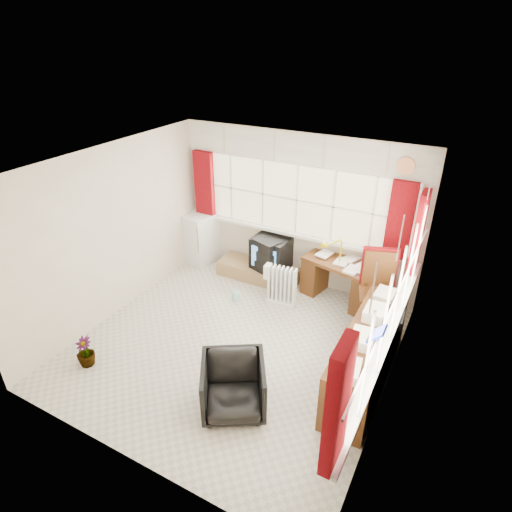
{
  "coord_description": "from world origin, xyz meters",
  "views": [
    {
      "loc": [
        2.41,
        -3.9,
        3.86
      ],
      "look_at": [
        0.03,
        0.55,
        1.14
      ],
      "focal_mm": 30.0,
      "sensor_mm": 36.0,
      "label": 1
    }
  ],
  "objects_px": {
    "radiator": "(282,290)",
    "task_chair": "(377,287)",
    "tv_bench": "(258,272)",
    "crt_tv": "(272,252)",
    "desk": "(341,279)",
    "mini_fridge": "(200,237)",
    "credenza": "(367,355)",
    "desk_lamp": "(341,246)",
    "office_chair": "(233,387)"
  },
  "relations": [
    {
      "from": "task_chair",
      "to": "crt_tv",
      "type": "height_order",
      "value": "task_chair"
    },
    {
      "from": "desk",
      "to": "credenza",
      "type": "xyz_separation_m",
      "value": [
        0.84,
        -1.55,
        0.01
      ]
    },
    {
      "from": "mini_fridge",
      "to": "desk_lamp",
      "type": "bearing_deg",
      "value": -2.61
    },
    {
      "from": "radiator",
      "to": "credenza",
      "type": "height_order",
      "value": "credenza"
    },
    {
      "from": "desk_lamp",
      "to": "credenza",
      "type": "bearing_deg",
      "value": -59.72
    },
    {
      "from": "desk_lamp",
      "to": "crt_tv",
      "type": "bearing_deg",
      "value": 173.57
    },
    {
      "from": "desk",
      "to": "crt_tv",
      "type": "height_order",
      "value": "crt_tv"
    },
    {
      "from": "radiator",
      "to": "crt_tv",
      "type": "bearing_deg",
      "value": 127.46
    },
    {
      "from": "tv_bench",
      "to": "crt_tv",
      "type": "distance_m",
      "value": 0.46
    },
    {
      "from": "office_chair",
      "to": "tv_bench",
      "type": "height_order",
      "value": "office_chair"
    },
    {
      "from": "credenza",
      "to": "mini_fridge",
      "type": "relative_size",
      "value": 2.17
    },
    {
      "from": "desk_lamp",
      "to": "radiator",
      "type": "relative_size",
      "value": 0.66
    },
    {
      "from": "task_chair",
      "to": "credenza",
      "type": "xyz_separation_m",
      "value": [
        0.2,
        -1.15,
        -0.25
      ]
    },
    {
      "from": "tv_bench",
      "to": "mini_fridge",
      "type": "bearing_deg",
      "value": 176.35
    },
    {
      "from": "crt_tv",
      "to": "radiator",
      "type": "bearing_deg",
      "value": -52.54
    },
    {
      "from": "desk_lamp",
      "to": "crt_tv",
      "type": "xyz_separation_m",
      "value": [
        -1.2,
        0.14,
        -0.46
      ]
    },
    {
      "from": "task_chair",
      "to": "radiator",
      "type": "height_order",
      "value": "task_chair"
    },
    {
      "from": "radiator",
      "to": "desk",
      "type": "bearing_deg",
      "value": 37.8
    },
    {
      "from": "task_chair",
      "to": "office_chair",
      "type": "relative_size",
      "value": 1.68
    },
    {
      "from": "office_chair",
      "to": "crt_tv",
      "type": "bearing_deg",
      "value": 76.36
    },
    {
      "from": "desk",
      "to": "mini_fridge",
      "type": "xyz_separation_m",
      "value": [
        -2.69,
        0.05,
        0.08
      ]
    },
    {
      "from": "tv_bench",
      "to": "mini_fridge",
      "type": "relative_size",
      "value": 1.52
    },
    {
      "from": "office_chair",
      "to": "tv_bench",
      "type": "distance_m",
      "value": 2.88
    },
    {
      "from": "desk",
      "to": "desk_lamp",
      "type": "height_order",
      "value": "desk_lamp"
    },
    {
      "from": "credenza",
      "to": "crt_tv",
      "type": "relative_size",
      "value": 3.18
    },
    {
      "from": "tv_bench",
      "to": "desk",
      "type": "bearing_deg",
      "value": 1.32
    },
    {
      "from": "radiator",
      "to": "mini_fridge",
      "type": "distance_m",
      "value": 2.06
    },
    {
      "from": "desk_lamp",
      "to": "task_chair",
      "type": "height_order",
      "value": "task_chair"
    },
    {
      "from": "office_chair",
      "to": "desk",
      "type": "bearing_deg",
      "value": 51.23
    },
    {
      "from": "tv_bench",
      "to": "credenza",
      "type": "bearing_deg",
      "value": -33.7
    },
    {
      "from": "desk",
      "to": "crt_tv",
      "type": "bearing_deg",
      "value": 177.19
    },
    {
      "from": "radiator",
      "to": "tv_bench",
      "type": "height_order",
      "value": "radiator"
    },
    {
      "from": "desk",
      "to": "radiator",
      "type": "xyz_separation_m",
      "value": [
        -0.74,
        -0.58,
        -0.11
      ]
    },
    {
      "from": "task_chair",
      "to": "mini_fridge",
      "type": "bearing_deg",
      "value": 172.36
    },
    {
      "from": "crt_tv",
      "to": "mini_fridge",
      "type": "height_order",
      "value": "mini_fridge"
    },
    {
      "from": "desk",
      "to": "task_chair",
      "type": "distance_m",
      "value": 0.79
    },
    {
      "from": "desk",
      "to": "mini_fridge",
      "type": "relative_size",
      "value": 1.38
    },
    {
      "from": "office_chair",
      "to": "crt_tv",
      "type": "relative_size",
      "value": 1.14
    },
    {
      "from": "radiator",
      "to": "crt_tv",
      "type": "distance_m",
      "value": 0.84
    },
    {
      "from": "radiator",
      "to": "task_chair",
      "type": "bearing_deg",
      "value": 7.3
    },
    {
      "from": "task_chair",
      "to": "crt_tv",
      "type": "xyz_separation_m",
      "value": [
        -1.87,
        0.46,
        -0.12
      ]
    },
    {
      "from": "office_chair",
      "to": "crt_tv",
      "type": "xyz_separation_m",
      "value": [
        -0.88,
        2.75,
        0.19
      ]
    },
    {
      "from": "crt_tv",
      "to": "mini_fridge",
      "type": "xyz_separation_m",
      "value": [
        -1.46,
        -0.01,
        -0.06
      ]
    },
    {
      "from": "desk_lamp",
      "to": "tv_bench",
      "type": "height_order",
      "value": "desk_lamp"
    },
    {
      "from": "desk",
      "to": "office_chair",
      "type": "height_order",
      "value": "desk"
    },
    {
      "from": "office_chair",
      "to": "radiator",
      "type": "xyz_separation_m",
      "value": [
        -0.4,
        2.12,
        -0.05
      ]
    },
    {
      "from": "tv_bench",
      "to": "radiator",
      "type": "bearing_deg",
      "value": -37.83
    },
    {
      "from": "crt_tv",
      "to": "desk",
      "type": "bearing_deg",
      "value": -2.81
    },
    {
      "from": "desk",
      "to": "mini_fridge",
      "type": "distance_m",
      "value": 2.69
    },
    {
      "from": "radiator",
      "to": "desk_lamp",
      "type": "bearing_deg",
      "value": 34.98
    }
  ]
}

